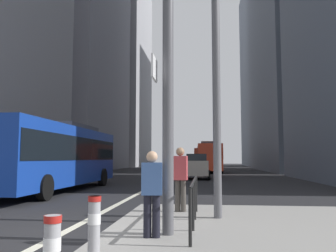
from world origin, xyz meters
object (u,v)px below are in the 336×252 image
(car_receding_near, at_px, (197,166))
(pedestrian_walking, at_px, (152,190))
(bollard_left, at_px, (52,249))
(pedestrian_waiting, at_px, (180,176))
(city_bus_red_distant, at_px, (204,157))
(car_oncoming_mid, at_px, (93,166))
(city_bus_red_receding, at_px, (209,156))
(bollard_right, at_px, (94,223))
(traffic_signal_gantry, at_px, (77,38))
(city_bus_blue_oncoming, at_px, (57,154))
(street_lamp_post, at_px, (215,15))

(car_receding_near, relative_size, pedestrian_walking, 2.55)
(bollard_left, relative_size, pedestrian_waiting, 0.47)
(car_receding_near, relative_size, pedestrian_waiting, 2.31)
(city_bus_red_distant, height_order, pedestrian_walking, city_bus_red_distant)
(car_oncoming_mid, bearing_deg, city_bus_red_receding, 49.83)
(car_oncoming_mid, bearing_deg, bollard_right, -71.82)
(traffic_signal_gantry, bearing_deg, bollard_right, -59.53)
(city_bus_red_distant, distance_m, bollard_left, 53.50)
(car_receding_near, distance_m, bollard_right, 22.43)
(car_receding_near, xyz_separation_m, pedestrian_walking, (-0.34, -21.07, 0.04))
(city_bus_blue_oncoming, distance_m, pedestrian_waiting, 9.54)
(street_lamp_post, bearing_deg, city_bus_red_receding, 89.86)
(city_bus_red_receding, bearing_deg, bollard_right, -93.27)
(city_bus_red_distant, distance_m, bollard_right, 52.08)
(street_lamp_post, bearing_deg, car_oncoming_mid, 115.84)
(city_bus_red_distant, distance_m, pedestrian_waiting, 47.50)
(city_bus_blue_oncoming, height_order, car_receding_near, city_bus_blue_oncoming)
(traffic_signal_gantry, height_order, street_lamp_post, street_lamp_post)
(traffic_signal_gantry, bearing_deg, city_bus_red_distant, 87.33)
(pedestrian_waiting, bearing_deg, traffic_signal_gantry, -123.20)
(city_bus_red_receding, xyz_separation_m, bollard_right, (-2.04, -35.58, -1.19))
(traffic_signal_gantry, relative_size, bollard_left, 7.28)
(traffic_signal_gantry, relative_size, bollard_right, 6.76)
(bollard_right, bearing_deg, city_bus_red_receding, 86.73)
(pedestrian_walking, bearing_deg, car_receding_near, 89.08)
(street_lamp_post, bearing_deg, pedestrian_waiting, 137.11)
(bollard_left, distance_m, pedestrian_waiting, 6.07)
(street_lamp_post, relative_size, pedestrian_walking, 5.04)
(traffic_signal_gantry, bearing_deg, city_bus_red_receding, 84.97)
(city_bus_red_distant, xyz_separation_m, traffic_signal_gantry, (-2.35, -50.43, 2.25))
(city_bus_red_distant, relative_size, bollard_right, 12.51)
(city_bus_red_receding, distance_m, car_oncoming_mid, 15.34)
(street_lamp_post, distance_m, pedestrian_walking, 5.01)
(city_bus_blue_oncoming, distance_m, city_bus_red_receding, 25.30)
(car_receding_near, height_order, bollard_left, car_receding_near)
(traffic_signal_gantry, bearing_deg, pedestrian_walking, -9.78)
(city_bus_blue_oncoming, bearing_deg, traffic_signal_gantry, -64.78)
(bollard_right, distance_m, pedestrian_walking, 1.54)
(city_bus_blue_oncoming, bearing_deg, car_receding_near, 58.98)
(car_oncoming_mid, height_order, bollard_right, car_oncoming_mid)
(city_bus_red_receding, bearing_deg, bollard_left, -93.18)
(car_receding_near, bearing_deg, city_bus_red_receding, 85.53)
(city_bus_blue_oncoming, distance_m, street_lamp_post, 11.39)
(car_receding_near, bearing_deg, city_bus_red_distant, 89.23)
(traffic_signal_gantry, bearing_deg, bollard_left, -72.95)
(bollard_left, height_order, bollard_right, bollard_right)
(bollard_left, bearing_deg, city_bus_red_distant, 88.47)
(pedestrian_walking, bearing_deg, street_lamp_post, 60.66)
(pedestrian_walking, bearing_deg, car_oncoming_mid, 110.69)
(bollard_left, relative_size, bollard_right, 0.93)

